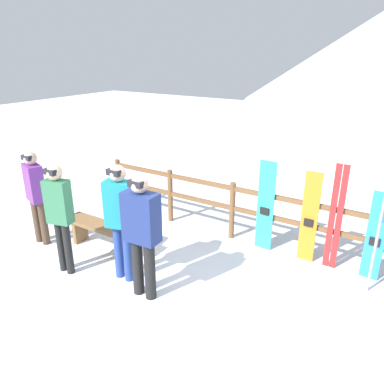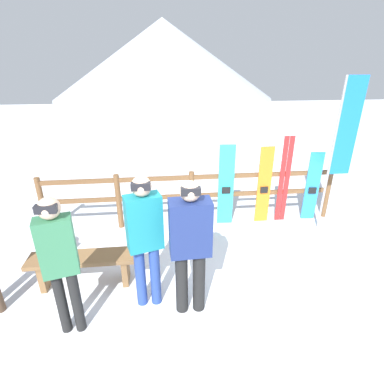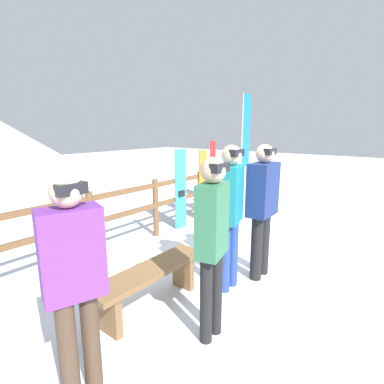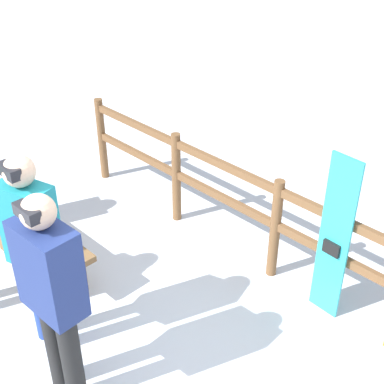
{
  "view_description": "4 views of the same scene",
  "coord_description": "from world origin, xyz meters",
  "px_view_note": "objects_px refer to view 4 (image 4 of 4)",
  "views": [
    {
      "loc": [
        2.67,
        -3.69,
        3.24
      ],
      "look_at": [
        -0.37,
        1.12,
        1.06
      ],
      "focal_mm": 35.0,
      "sensor_mm": 36.0,
      "label": 1
    },
    {
      "loc": [
        -0.54,
        -3.23,
        2.94
      ],
      "look_at": [
        -0.1,
        0.84,
        1.13
      ],
      "focal_mm": 28.0,
      "sensor_mm": 36.0,
      "label": 2
    },
    {
      "loc": [
        -3.76,
        -1.91,
        1.96
      ],
      "look_at": [
        -0.17,
        0.9,
        0.99
      ],
      "focal_mm": 28.0,
      "sensor_mm": 36.0,
      "label": 3
    },
    {
      "loc": [
        2.35,
        -1.56,
        3.48
      ],
      "look_at": [
        -0.33,
        1.1,
        1.14
      ],
      "focal_mm": 50.0,
      "sensor_mm": 36.0,
      "label": 4
    }
  ],
  "objects_px": {
    "person_teal": "(33,242)",
    "snowboard_cyan": "(334,240)",
    "bench": "(37,240)",
    "person_navy": "(52,289)"
  },
  "relations": [
    {
      "from": "bench",
      "to": "person_navy",
      "type": "height_order",
      "value": "person_navy"
    },
    {
      "from": "person_teal",
      "to": "snowboard_cyan",
      "type": "relative_size",
      "value": 1.13
    },
    {
      "from": "bench",
      "to": "person_teal",
      "type": "height_order",
      "value": "person_teal"
    },
    {
      "from": "person_navy",
      "to": "bench",
      "type": "bearing_deg",
      "value": 156.41
    },
    {
      "from": "bench",
      "to": "snowboard_cyan",
      "type": "bearing_deg",
      "value": 33.27
    },
    {
      "from": "person_teal",
      "to": "snowboard_cyan",
      "type": "distance_m",
      "value": 2.44
    },
    {
      "from": "bench",
      "to": "person_teal",
      "type": "relative_size",
      "value": 0.83
    },
    {
      "from": "person_teal",
      "to": "bench",
      "type": "bearing_deg",
      "value": 153.19
    },
    {
      "from": "person_navy",
      "to": "person_teal",
      "type": "bearing_deg",
      "value": 162.27
    },
    {
      "from": "person_teal",
      "to": "snowboard_cyan",
      "type": "height_order",
      "value": "person_teal"
    }
  ]
}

